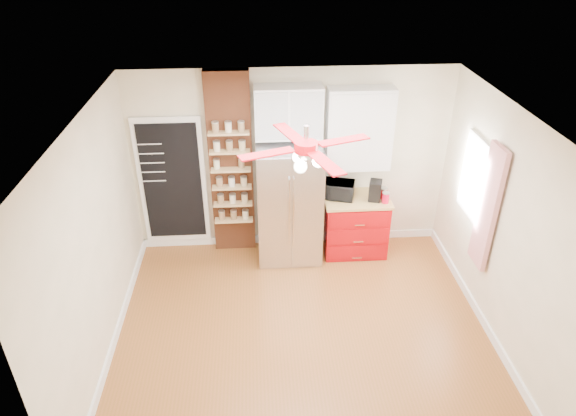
{
  "coord_description": "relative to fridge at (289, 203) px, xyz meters",
  "views": [
    {
      "loc": [
        -0.5,
        -4.66,
        4.43
      ],
      "look_at": [
        -0.12,
        0.9,
        1.22
      ],
      "focal_mm": 32.0,
      "sensor_mm": 36.0,
      "label": 1
    }
  ],
  "objects": [
    {
      "name": "ceiling",
      "position": [
        0.05,
        -1.63,
        1.83
      ],
      "size": [
        4.5,
        4.5,
        0.0
      ],
      "primitive_type": "plane",
      "color": "white",
      "rests_on": "wall_back"
    },
    {
      "name": "canister_right",
      "position": [
        1.34,
        0.02,
        0.1
      ],
      "size": [
        0.11,
        0.11,
        0.15
      ],
      "primitive_type": "cylinder",
      "rotation": [
        0.0,
        0.0,
        -0.02
      ],
      "color": "#B00C09",
      "rests_on": "red_cabinet"
    },
    {
      "name": "brick_pillar",
      "position": [
        -0.8,
        0.29,
        0.48
      ],
      "size": [
        0.6,
        0.16,
        2.7
      ],
      "primitive_type": "cube",
      "color": "brown",
      "rests_on": "floor"
    },
    {
      "name": "curtain",
      "position": [
        2.23,
        -1.28,
        0.57
      ],
      "size": [
        0.06,
        0.4,
        1.55
      ],
      "primitive_type": "cube",
      "color": "#B31721",
      "rests_on": "wall_right"
    },
    {
      "name": "wall_front",
      "position": [
        0.05,
        -3.63,
        0.48
      ],
      "size": [
        4.5,
        0.02,
        2.7
      ],
      "primitive_type": "cube",
      "color": "beige",
      "rests_on": "floor"
    },
    {
      "name": "wall_left",
      "position": [
        -2.2,
        -1.63,
        0.48
      ],
      "size": [
        0.02,
        4.0,
        2.7
      ],
      "primitive_type": "cube",
      "color": "beige",
      "rests_on": "floor"
    },
    {
      "name": "upper_shelf_unit",
      "position": [
        0.97,
        0.22,
        1.0
      ],
      "size": [
        0.9,
        0.3,
        1.15
      ],
      "primitive_type": "cube",
      "color": "white",
      "rests_on": "wall_back"
    },
    {
      "name": "chalkboard",
      "position": [
        -1.65,
        0.33,
        0.23
      ],
      "size": [
        0.95,
        0.05,
        1.95
      ],
      "color": "white",
      "rests_on": "wall_back"
    },
    {
      "name": "upper_glass_cabinet",
      "position": [
        0.0,
        0.2,
        1.27
      ],
      "size": [
        0.9,
        0.35,
        0.7
      ],
      "primitive_type": "cube",
      "color": "white",
      "rests_on": "wall_back"
    },
    {
      "name": "ceiling_fan",
      "position": [
        0.05,
        -1.63,
        1.55
      ],
      "size": [
        1.4,
        1.4,
        0.44
      ],
      "color": "silver",
      "rests_on": "ceiling"
    },
    {
      "name": "toaster_oven",
      "position": [
        0.7,
        0.09,
        0.15
      ],
      "size": [
        0.51,
        0.41,
        0.24
      ],
      "primitive_type": "imported",
      "rotation": [
        0.0,
        0.0,
        -0.28
      ],
      "color": "black",
      "rests_on": "red_cabinet"
    },
    {
      "name": "red_cabinet",
      "position": [
        0.97,
        0.05,
        -0.42
      ],
      "size": [
        0.94,
        0.64,
        0.9
      ],
      "color": "#A2060B",
      "rests_on": "floor"
    },
    {
      "name": "fridge",
      "position": [
        0.0,
        0.0,
        0.0
      ],
      "size": [
        0.9,
        0.7,
        1.75
      ],
      "primitive_type": "cube",
      "color": "silver",
      "rests_on": "floor"
    },
    {
      "name": "floor",
      "position": [
        0.05,
        -1.63,
        -0.88
      ],
      "size": [
        4.5,
        4.5,
        0.0
      ],
      "primitive_type": "plane",
      "color": "brown",
      "rests_on": "ground"
    },
    {
      "name": "pantry_jar_oats",
      "position": [
        -0.99,
        0.17,
        0.56
      ],
      "size": [
        0.11,
        0.11,
        0.13
      ],
      "primitive_type": "cylinder",
      "rotation": [
        0.0,
        0.0,
        -0.31
      ],
      "color": "beige",
      "rests_on": "brick_pillar"
    },
    {
      "name": "pantry_jar_beans",
      "position": [
        -0.65,
        0.17,
        0.56
      ],
      "size": [
        0.09,
        0.09,
        0.13
      ],
      "primitive_type": "cylinder",
      "rotation": [
        0.0,
        0.0,
        0.02
      ],
      "color": "brown",
      "rests_on": "brick_pillar"
    },
    {
      "name": "wall_right",
      "position": [
        2.3,
        -1.63,
        0.48
      ],
      "size": [
        0.02,
        4.0,
        2.7
      ],
      "primitive_type": "cube",
      "color": "beige",
      "rests_on": "floor"
    },
    {
      "name": "wall_back",
      "position": [
        0.05,
        0.37,
        0.48
      ],
      "size": [
        4.5,
        0.02,
        2.7
      ],
      "primitive_type": "cube",
      "color": "beige",
      "rests_on": "floor"
    },
    {
      "name": "coffee_maker",
      "position": [
        1.21,
        -0.01,
        0.17
      ],
      "size": [
        0.22,
        0.25,
        0.29
      ],
      "primitive_type": "cube",
      "rotation": [
        0.0,
        0.0,
        -0.3
      ],
      "color": "black",
      "rests_on": "red_cabinet"
    },
    {
      "name": "window",
      "position": [
        2.28,
        -0.73,
        0.68
      ],
      "size": [
        0.04,
        0.75,
        1.05
      ],
      "primitive_type": "cube",
      "color": "white",
      "rests_on": "wall_right"
    },
    {
      "name": "canister_left",
      "position": [
        1.34,
        -0.12,
        0.1
      ],
      "size": [
        0.13,
        0.13,
        0.15
      ],
      "primitive_type": "cylinder",
      "rotation": [
        0.0,
        0.0,
        -0.34
      ],
      "color": "red",
      "rests_on": "red_cabinet"
    }
  ]
}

